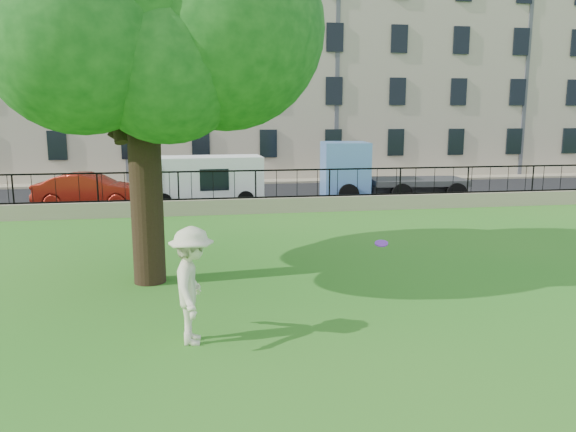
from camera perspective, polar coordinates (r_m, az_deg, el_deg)
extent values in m
plane|color=#24751B|center=(10.93, 3.93, -10.61)|extent=(120.00, 120.00, 0.00)
cube|color=gray|center=(22.34, -3.29, 1.06)|extent=(50.00, 0.40, 0.60)
cube|color=black|center=(22.29, -3.29, 1.89)|extent=(50.00, 0.05, 0.06)
cube|color=black|center=(22.16, -3.32, 4.63)|extent=(50.00, 0.05, 0.06)
cube|color=black|center=(27.01, -4.40, 2.03)|extent=(60.00, 9.00, 0.01)
cube|color=gray|center=(32.14, -5.26, 3.45)|extent=(60.00, 1.40, 0.12)
cube|color=#AFA38B|center=(37.68, -6.13, 14.25)|extent=(56.00, 10.00, 13.00)
cylinder|color=black|center=(13.27, -14.18, 1.90)|extent=(0.74, 0.74, 4.05)
sphere|color=#144D15|center=(12.44, -6.52, 18.32)|extent=(4.23, 4.23, 4.23)
sphere|color=#144D15|center=(14.29, -21.39, 17.87)|extent=(4.57, 4.57, 4.57)
imported|color=beige|center=(9.77, -9.68, -6.99)|extent=(0.85, 1.37, 2.04)
cylinder|color=purple|center=(11.56, 9.47, -2.76)|extent=(0.33, 0.33, 0.12)
imported|color=maroon|center=(24.89, -19.47, 2.43)|extent=(4.58, 2.06, 1.46)
cube|color=white|center=(24.48, -8.60, 3.55)|extent=(5.08, 2.16, 2.10)
cube|color=#5683CB|center=(26.03, 10.49, 4.50)|extent=(6.50, 2.84, 2.65)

